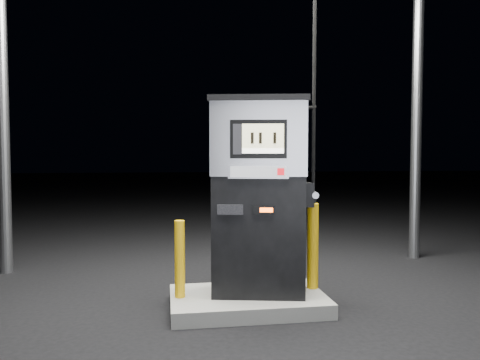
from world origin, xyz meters
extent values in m
plane|color=black|center=(0.00, 0.00, 0.00)|extent=(80.00, 80.00, 0.00)
cube|color=slate|center=(0.00, 0.00, 0.07)|extent=(1.60, 1.00, 0.15)
cylinder|color=gray|center=(-3.00, 2.00, 2.25)|extent=(0.16, 0.16, 4.50)
cylinder|color=gray|center=(3.00, 2.00, 2.25)|extent=(0.16, 0.16, 4.50)
cube|color=black|center=(0.12, 0.03, 0.77)|extent=(1.04, 0.73, 1.24)
cube|color=#B2B2B9|center=(0.12, 0.03, 1.76)|extent=(1.06, 0.75, 0.74)
cube|color=black|center=(0.12, 0.03, 2.16)|extent=(1.11, 0.80, 0.06)
cube|color=black|center=(0.06, -0.25, 1.76)|extent=(0.55, 0.14, 0.38)
cube|color=#C2BC8D|center=(0.10, -0.28, 1.79)|extent=(0.40, 0.09, 0.24)
cube|color=white|center=(0.10, -0.28, 1.64)|extent=(0.40, 0.09, 0.05)
cube|color=#B2B2B9|center=(0.06, -0.25, 1.44)|extent=(0.59, 0.15, 0.14)
cube|color=#93969A|center=(0.06, -0.27, 1.44)|extent=(0.53, 0.12, 0.10)
cube|color=red|center=(0.27, -0.32, 1.44)|extent=(0.07, 0.02, 0.07)
cube|color=black|center=(0.11, -0.26, 1.06)|extent=(0.22, 0.06, 0.09)
cube|color=#F34C0C|center=(0.14, -0.28, 1.06)|extent=(0.13, 0.03, 0.04)
cube|color=black|center=(-0.21, -0.19, 1.06)|extent=(0.26, 0.08, 0.10)
cube|color=black|center=(0.63, -0.08, 1.19)|extent=(0.13, 0.20, 0.25)
cylinder|color=gray|center=(0.69, -0.09, 1.19)|extent=(0.11, 0.23, 0.07)
cylinder|color=black|center=(0.66, -0.14, 2.85)|extent=(0.04, 0.04, 3.07)
cylinder|color=yellow|center=(-0.70, 0.01, 0.54)|extent=(0.14, 0.14, 0.79)
cylinder|color=yellow|center=(0.74, 0.12, 0.61)|extent=(0.14, 0.14, 0.93)
camera|label=1|loc=(-0.83, -4.74, 1.60)|focal=35.00mm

